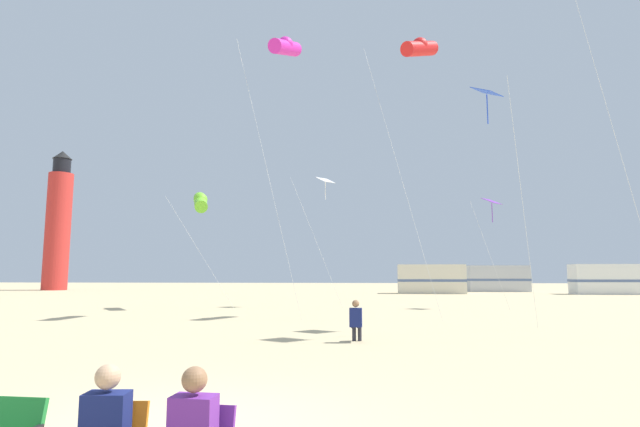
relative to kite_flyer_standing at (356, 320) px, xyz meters
name	(u,v)px	position (x,y,z in m)	size (l,w,h in m)	color
kite_flyer_standing	(356,320)	(0.00, 0.00, 0.00)	(0.35, 0.52, 1.16)	navy
kite_tube_scarlet	(420,48)	(3.06, 8.70, 11.99)	(3.74, 3.87, 13.31)	silver
kite_diamond_white	(325,185)	(-1.95, 14.97, 6.58)	(3.07, 2.58, 7.69)	silver
kite_diamond_blue	(489,100)	(4.81, 3.54, 7.48)	(2.09, 2.09, 8.63)	silver
kite_diamond_violet	(492,205)	(7.53, 14.20, 5.15)	(1.91, 1.91, 6.16)	silver
kite_tube_lime	(200,202)	(-8.81, 12.79, 5.32)	(3.47, 3.69, 6.63)	silver
kite_tube_magenta	(285,47)	(-3.35, 8.25, 12.08)	(3.22, 3.40, 13.40)	silver
lighthouse_distant	(58,224)	(-36.02, 42.15, 7.22)	(2.80, 2.80, 16.80)	red
rv_van_cream	(431,279)	(6.97, 35.27, 0.78)	(6.53, 2.61, 2.80)	beige
rv_van_silver	(497,279)	(14.88, 41.34, 0.78)	(6.51, 2.54, 2.80)	#B7BABF
rv_van_white	(608,279)	(23.22, 34.70, 0.78)	(6.47, 2.43, 2.80)	white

